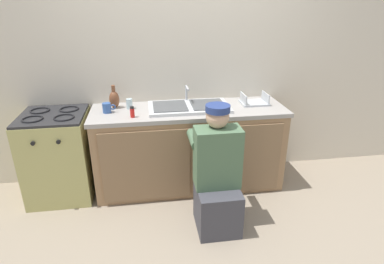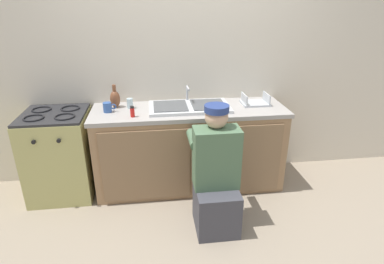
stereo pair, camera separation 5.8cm
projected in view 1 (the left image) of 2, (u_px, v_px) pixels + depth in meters
ground_plane at (193, 198)px, 3.26m from camera, size 12.00×12.00×0.00m
back_wall at (184, 63)px, 3.37m from camera, size 6.00×0.10×2.50m
counter_cabinet at (189, 150)px, 3.37m from camera, size 1.90×0.62×0.82m
countertop at (189, 110)px, 3.21m from camera, size 1.94×0.62×0.04m
sink_double_basin at (189, 107)px, 3.20m from camera, size 0.80×0.44×0.19m
stove_range at (59, 155)px, 3.19m from camera, size 0.61×0.62×0.88m
plumber_person at (217, 179)px, 2.72m from camera, size 0.42×0.61×1.10m
coffee_mug at (107, 108)px, 3.07m from camera, size 0.13×0.08×0.09m
dish_rack_tray at (254, 101)px, 3.33m from camera, size 0.28×0.22×0.11m
water_glass at (129, 104)px, 3.18m from camera, size 0.06×0.06×0.10m
spice_bottle_red at (132, 112)px, 2.95m from camera, size 0.04×0.04×0.10m
vase_decorative at (114, 99)px, 3.19m from camera, size 0.10×0.10×0.23m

